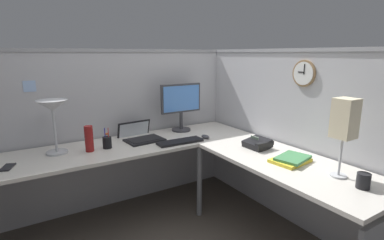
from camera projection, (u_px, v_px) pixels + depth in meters
The scene contains 18 objects.
ground_plane at pixel (194, 227), 2.66m from camera, with size 6.80×6.80×0.00m, color #4C443D.
cubicle_wall_back at pixel (119, 128), 3.02m from camera, with size 2.57×0.12×1.58m.
cubicle_wall_right at pixel (289, 136), 2.71m from camera, with size 0.12×2.37×1.58m.
desk at pixel (182, 167), 2.40m from camera, with size 2.35×2.15×0.73m.
monitor at pixel (181, 104), 3.08m from camera, with size 0.46×0.20×0.50m.
laptop at pixel (140, 136), 2.85m from camera, with size 0.37×0.41×0.22m.
keyboard at pixel (180, 142), 2.71m from camera, with size 0.43×0.14×0.02m, color black.
computer_mouse at pixel (205, 137), 2.85m from camera, with size 0.06×0.10×0.03m, color #38383D.
desk_lamp_dome at pixel (53, 110), 2.35m from camera, with size 0.24×0.24×0.44m.
pen_cup at pixel (107, 142), 2.55m from camera, with size 0.08×0.08×0.18m.
cell_phone at pixel (7, 167), 2.12m from camera, with size 0.07×0.14×0.01m, color black.
thermos_flask at pixel (89, 139), 2.46m from camera, with size 0.07×0.07×0.22m, color maroon.
office_phone at pixel (258, 144), 2.56m from camera, with size 0.19×0.21×0.11m.
book_stack at pixel (291, 159), 2.23m from camera, with size 0.32×0.25×0.04m.
desk_lamp_paper at pixel (345, 121), 1.89m from camera, with size 0.13×0.13×0.53m.
coffee_mug at pixel (363, 181), 1.79m from camera, with size 0.08×0.08×0.10m, color black.
wall_clock at pixel (304, 73), 2.43m from camera, with size 0.04×0.22×0.22m.
pinned_note_leftmost at pixel (29, 86), 2.47m from camera, with size 0.10×0.00×0.09m, color #99B7E5.
Camera 1 is at (-1.27, -2.01, 1.54)m, focal length 27.50 mm.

